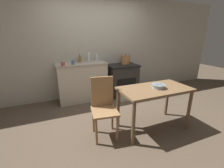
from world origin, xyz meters
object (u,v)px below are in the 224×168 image
Objects in this scene: bottle_left at (97,58)px; bottle_mid_left at (80,59)px; stove at (122,80)px; flour_sack at (125,95)px; bottle_far_left at (89,58)px; mixing_bowl_large at (159,86)px; work_table at (154,94)px; stock_pot at (126,60)px; chair at (104,106)px; cup_center_left at (73,62)px; cup_center at (63,64)px.

bottle_left is 0.45m from bottle_mid_left.
flour_sack is at bearing -107.68° from stove.
bottle_left is at bearing 6.77° from bottle_mid_left.
bottle_far_left is 0.23m from bottle_left.
mixing_bowl_large is at bearing -62.92° from bottle_mid_left.
mixing_bowl_large is (0.05, -0.02, 0.15)m from work_table.
stove is at bearing -8.23° from bottle_far_left.
stock_pot is at bearing 30.09° from stove.
bottle_mid_left reaches higher than stock_pot.
mixing_bowl_large is at bearing -75.34° from bottle_left.
mixing_bowl_large is (-0.30, -1.77, -0.17)m from stock_pot.
flour_sack is (-0.14, -0.43, -0.27)m from stove.
bottle_mid_left is (-0.03, 1.65, 0.52)m from chair.
stove is 3.26× the size of stock_pot.
stove is 0.53m from flour_sack.
cup_center_left is at bearing -133.91° from bottle_mid_left.
bottle_far_left is at bearing 143.22° from flour_sack.
bottle_mid_left is 2.41× the size of cup_center.
bottle_left is (0.42, 1.70, 0.52)m from chair.
cup_center_left is (-0.64, -0.26, -0.03)m from bottle_left.
bottle_mid_left is at bearing 46.09° from cup_center_left.
stock_pot is 1.80m from mixing_bowl_large.
chair is 1.51m from cup_center.
bottle_mid_left is 0.52m from cup_center.
chair is 1.54m from cup_center_left.
cup_center is at bearing -174.26° from stove.
flour_sack is at bearing 57.20° from chair.
chair is 10.83× the size of cup_center_left.
cup_center_left is at bearing -176.70° from stove.
bottle_far_left reaches higher than bottle_left.
chair is at bearing -131.05° from flour_sack.
cup_center_left is at bearing -157.88° from bottle_left.
work_table is at bearing -55.68° from cup_center_left.
bottle_far_left reaches higher than work_table.
stove is 1.65m from cup_center.
cup_center_left is (-1.31, -0.08, 0.58)m from stove.
bottle_far_left is 0.22m from bottle_mid_left.
mixing_bowl_large is 2.07m from cup_center.
bottle_left is at bearing 104.66° from mixing_bowl_large.
cup_center is (-1.66, -0.23, 0.04)m from stock_pot.
chair is at bearing -89.05° from bottle_mid_left.
stove is at bearing 62.74° from chair.
cup_center is (-0.46, 1.36, 0.49)m from chair.
stock_pot is 1.17× the size of mixing_bowl_large.
bottle_far_left is 1.23× the size of bottle_mid_left.
chair is 1.83m from bottle_left.
bottle_far_left is (-0.88, 0.13, 0.63)m from stove.
stove is 1.27m from bottle_mid_left.
cup_center_left is at bearing -174.05° from stock_pot.
stove is 3.82× the size of mixing_bowl_large.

